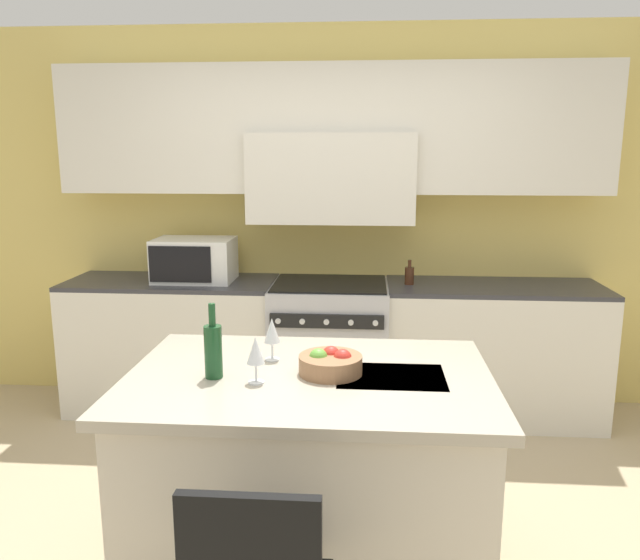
{
  "coord_description": "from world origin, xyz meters",
  "views": [
    {
      "loc": [
        0.25,
        -2.54,
        1.83
      ],
      "look_at": [
        0.01,
        0.63,
        1.17
      ],
      "focal_mm": 35.0,
      "sensor_mm": 36.0,
      "label": 1
    }
  ],
  "objects_px": {
    "fruit_bowl": "(330,363)",
    "wine_bottle": "(213,350)",
    "wine_glass_far": "(272,332)",
    "wine_glass_near": "(256,352)",
    "microwave": "(194,260)",
    "oil_bottle_on_counter": "(409,275)",
    "range_stove": "(330,349)"
  },
  "relations": [
    {
      "from": "microwave",
      "to": "wine_glass_far",
      "type": "xyz_separation_m",
      "value": [
        0.79,
        -1.59,
        -0.04
      ]
    },
    {
      "from": "microwave",
      "to": "oil_bottle_on_counter",
      "type": "relative_size",
      "value": 3.2
    },
    {
      "from": "range_stove",
      "to": "microwave",
      "type": "distance_m",
      "value": 1.13
    },
    {
      "from": "wine_glass_far",
      "to": "range_stove",
      "type": "bearing_deg",
      "value": 84.19
    },
    {
      "from": "wine_glass_near",
      "to": "oil_bottle_on_counter",
      "type": "xyz_separation_m",
      "value": [
        0.72,
        1.86,
        -0.05
      ]
    },
    {
      "from": "wine_glass_near",
      "to": "wine_glass_far",
      "type": "height_order",
      "value": "same"
    },
    {
      "from": "wine_glass_near",
      "to": "wine_glass_far",
      "type": "xyz_separation_m",
      "value": [
        0.02,
        0.28,
        0.0
      ]
    },
    {
      "from": "microwave",
      "to": "wine_bottle",
      "type": "height_order",
      "value": "microwave"
    },
    {
      "from": "oil_bottle_on_counter",
      "to": "microwave",
      "type": "bearing_deg",
      "value": 179.65
    },
    {
      "from": "wine_glass_far",
      "to": "oil_bottle_on_counter",
      "type": "distance_m",
      "value": 1.73
    },
    {
      "from": "wine_bottle",
      "to": "fruit_bowl",
      "type": "relative_size",
      "value": 1.17
    },
    {
      "from": "microwave",
      "to": "wine_glass_near",
      "type": "bearing_deg",
      "value": -67.74
    },
    {
      "from": "wine_glass_near",
      "to": "fruit_bowl",
      "type": "relative_size",
      "value": 0.72
    },
    {
      "from": "microwave",
      "to": "wine_glass_near",
      "type": "xyz_separation_m",
      "value": [
        0.77,
        -1.87,
        -0.04
      ]
    },
    {
      "from": "wine_glass_far",
      "to": "fruit_bowl",
      "type": "relative_size",
      "value": 0.72
    },
    {
      "from": "wine_glass_near",
      "to": "wine_glass_far",
      "type": "bearing_deg",
      "value": 85.51
    },
    {
      "from": "wine_bottle",
      "to": "oil_bottle_on_counter",
      "type": "distance_m",
      "value": 2.03
    },
    {
      "from": "wine_glass_near",
      "to": "oil_bottle_on_counter",
      "type": "bearing_deg",
      "value": 68.79
    },
    {
      "from": "fruit_bowl",
      "to": "oil_bottle_on_counter",
      "type": "xyz_separation_m",
      "value": [
        0.43,
        1.73,
        0.04
      ]
    },
    {
      "from": "oil_bottle_on_counter",
      "to": "fruit_bowl",
      "type": "bearing_deg",
      "value": -104.09
    },
    {
      "from": "range_stove",
      "to": "wine_bottle",
      "type": "relative_size",
      "value": 3.04
    },
    {
      "from": "wine_glass_near",
      "to": "fruit_bowl",
      "type": "height_order",
      "value": "wine_glass_near"
    },
    {
      "from": "range_stove",
      "to": "microwave",
      "type": "bearing_deg",
      "value": 178.88
    },
    {
      "from": "wine_bottle",
      "to": "wine_glass_near",
      "type": "bearing_deg",
      "value": -15.22
    },
    {
      "from": "wine_bottle",
      "to": "microwave",
      "type": "bearing_deg",
      "value": 107.75
    },
    {
      "from": "microwave",
      "to": "fruit_bowl",
      "type": "relative_size",
      "value": 2.05
    },
    {
      "from": "range_stove",
      "to": "wine_glass_far",
      "type": "height_order",
      "value": "wine_glass_far"
    },
    {
      "from": "fruit_bowl",
      "to": "wine_bottle",
      "type": "bearing_deg",
      "value": -169.91
    },
    {
      "from": "range_stove",
      "to": "wine_glass_near",
      "type": "relative_size",
      "value": 4.93
    },
    {
      "from": "microwave",
      "to": "oil_bottle_on_counter",
      "type": "distance_m",
      "value": 1.49
    },
    {
      "from": "range_stove",
      "to": "wine_bottle",
      "type": "height_order",
      "value": "wine_bottle"
    },
    {
      "from": "fruit_bowl",
      "to": "microwave",
      "type": "bearing_deg",
      "value": 121.26
    }
  ]
}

